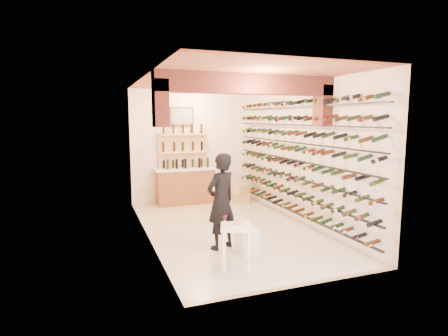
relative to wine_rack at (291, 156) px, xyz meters
name	(u,v)px	position (x,y,z in m)	size (l,w,h in m)	color
ground	(229,228)	(-1.53, 0.00, -1.55)	(6.00, 6.00, 0.00)	beige
room_shell	(233,126)	(-1.53, -0.26, 0.70)	(3.52, 6.02, 3.21)	white
wine_rack	(291,156)	(0.00, 0.00, 0.00)	(0.32, 5.70, 2.56)	black
back_counter	(185,185)	(-1.83, 2.65, -1.02)	(1.70, 0.62, 1.29)	brown
back_shelving	(183,162)	(-1.83, 2.89, -0.38)	(1.40, 0.31, 2.73)	#DFB77D
tasting_table	(236,233)	(-2.18, -2.01, -0.98)	(0.62, 0.62, 0.84)	white
white_stool	(247,241)	(-1.75, -1.49, -1.33)	(0.34, 0.34, 0.43)	white
person	(221,201)	(-2.10, -1.11, -0.66)	(0.65, 0.43, 1.78)	black
chrome_barstool	(220,201)	(-1.53, 0.57, -1.06)	(0.43, 0.43, 0.84)	silver
crate_lower	(241,198)	(-0.32, 2.20, -1.42)	(0.43, 0.30, 0.26)	tan
crate_upper	(241,189)	(-0.32, 2.20, -1.15)	(0.49, 0.34, 0.29)	tan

